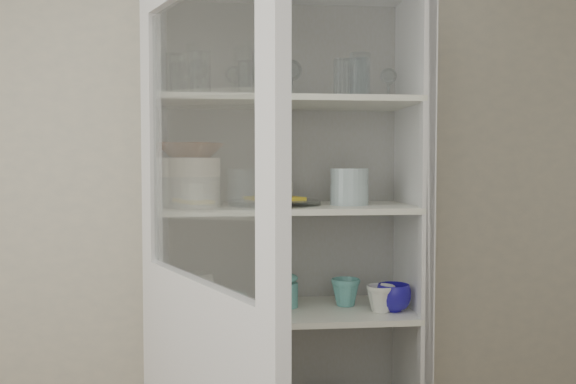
% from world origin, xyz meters
% --- Properties ---
extents(wall_back, '(3.60, 0.02, 2.60)m').
position_xyz_m(wall_back, '(0.00, 1.50, 1.30)').
color(wall_back, '#B9B4A3').
rests_on(wall_back, ground).
extents(pantry_cabinet, '(1.00, 0.45, 2.10)m').
position_xyz_m(pantry_cabinet, '(0.20, 1.34, 0.94)').
color(pantry_cabinet, silver).
rests_on(pantry_cabinet, floor).
extents(cupboard_door, '(0.42, 0.83, 2.00)m').
position_xyz_m(cupboard_door, '(-0.11, 0.64, 0.87)').
color(cupboard_door, silver).
rests_on(cupboard_door, floor).
extents(tumbler_0, '(0.08, 0.08, 0.14)m').
position_xyz_m(tumbler_0, '(-0.21, 1.16, 1.73)').
color(tumbler_0, silver).
rests_on(tumbler_0, shelf_glass).
extents(tumbler_1, '(0.08, 0.08, 0.15)m').
position_xyz_m(tumbler_1, '(-0.12, 1.14, 1.74)').
color(tumbler_1, silver).
rests_on(tumbler_1, shelf_glass).
extents(tumbler_2, '(0.08, 0.08, 0.15)m').
position_xyz_m(tumbler_2, '(0.10, 1.12, 1.74)').
color(tumbler_2, silver).
rests_on(tumbler_2, shelf_glass).
extents(tumbler_3, '(0.07, 0.07, 0.12)m').
position_xyz_m(tumbler_3, '(0.10, 1.12, 1.72)').
color(tumbler_3, silver).
rests_on(tumbler_3, shelf_glass).
extents(tumbler_4, '(0.08, 0.08, 0.13)m').
position_xyz_m(tumbler_4, '(0.38, 1.12, 1.73)').
color(tumbler_4, silver).
rests_on(tumbler_4, shelf_glass).
extents(tumbler_5, '(0.09, 0.09, 0.15)m').
position_xyz_m(tumbler_5, '(0.44, 1.11, 1.74)').
color(tumbler_5, silver).
rests_on(tumbler_5, shelf_glass).
extents(tumbler_6, '(0.08, 0.08, 0.13)m').
position_xyz_m(tumbler_6, '(0.44, 1.12, 1.73)').
color(tumbler_6, silver).
rests_on(tumbler_6, shelf_glass).
extents(tumbler_7, '(0.08, 0.08, 0.13)m').
position_xyz_m(tumbler_7, '(-0.21, 1.28, 1.73)').
color(tumbler_7, silver).
rests_on(tumbler_7, shelf_glass).
extents(tumbler_8, '(0.09, 0.09, 0.14)m').
position_xyz_m(tumbler_8, '(0.05, 1.29, 1.73)').
color(tumbler_8, silver).
rests_on(tumbler_8, shelf_glass).
extents(tumbler_9, '(0.06, 0.06, 0.12)m').
position_xyz_m(tumbler_9, '(0.12, 1.29, 1.72)').
color(tumbler_9, silver).
rests_on(tumbler_9, shelf_glass).
extents(tumbler_10, '(0.07, 0.07, 0.14)m').
position_xyz_m(tumbler_10, '(0.18, 1.26, 1.73)').
color(tumbler_10, silver).
rests_on(tumbler_10, shelf_glass).
extents(tumbler_11, '(0.09, 0.09, 0.16)m').
position_xyz_m(tumbler_11, '(0.45, 1.27, 1.74)').
color(tumbler_11, silver).
rests_on(tumbler_11, shelf_glass).
extents(goblet_0, '(0.08, 0.08, 0.19)m').
position_xyz_m(goblet_0, '(-0.14, 1.40, 1.75)').
color(goblet_0, silver).
rests_on(goblet_0, shelf_glass).
extents(goblet_1, '(0.07, 0.07, 0.16)m').
position_xyz_m(goblet_1, '(-0.00, 1.40, 1.74)').
color(goblet_1, silver).
rests_on(goblet_1, shelf_glass).
extents(goblet_2, '(0.08, 0.08, 0.19)m').
position_xyz_m(goblet_2, '(0.23, 1.40, 1.75)').
color(goblet_2, silver).
rests_on(goblet_2, shelf_glass).
extents(goblet_3, '(0.07, 0.07, 0.15)m').
position_xyz_m(goblet_3, '(0.61, 1.35, 1.74)').
color(goblet_3, silver).
rests_on(goblet_3, shelf_glass).
extents(plate_stack_front, '(0.22, 0.22, 0.11)m').
position_xyz_m(plate_stack_front, '(-0.16, 1.21, 1.32)').
color(plate_stack_front, silver).
rests_on(plate_stack_front, shelf_plates).
extents(plate_stack_back, '(0.19, 0.19, 0.11)m').
position_xyz_m(plate_stack_back, '(-0.21, 1.39, 1.32)').
color(plate_stack_back, silver).
rests_on(plate_stack_back, shelf_plates).
extents(cream_bowl, '(0.25, 0.25, 0.07)m').
position_xyz_m(cream_bowl, '(-0.16, 1.21, 1.41)').
color(cream_bowl, white).
rests_on(cream_bowl, plate_stack_front).
extents(terracotta_bowl, '(0.30, 0.30, 0.05)m').
position_xyz_m(terracotta_bowl, '(-0.16, 1.21, 1.47)').
color(terracotta_bowl, brown).
rests_on(terracotta_bowl, cream_bowl).
extents(glass_platter, '(0.36, 0.36, 0.02)m').
position_xyz_m(glass_platter, '(0.15, 1.27, 1.27)').
color(glass_platter, silver).
rests_on(glass_platter, shelf_plates).
extents(yellow_trivet, '(0.23, 0.23, 0.01)m').
position_xyz_m(yellow_trivet, '(0.15, 1.27, 1.29)').
color(yellow_trivet, yellow).
rests_on(yellow_trivet, glass_platter).
extents(white_ramekin, '(0.18, 0.18, 0.06)m').
position_xyz_m(white_ramekin, '(0.15, 1.27, 1.32)').
color(white_ramekin, silver).
rests_on(white_ramekin, yellow_trivet).
extents(grey_bowl_stack, '(0.14, 0.14, 0.14)m').
position_xyz_m(grey_bowl_stack, '(0.43, 1.25, 1.33)').
color(grey_bowl_stack, '#AEC2C2').
rests_on(grey_bowl_stack, shelf_plates).
extents(mug_blue, '(0.16, 0.16, 0.10)m').
position_xyz_m(mug_blue, '(0.59, 1.19, 0.91)').
color(mug_blue, navy).
rests_on(mug_blue, shelf_mugs).
extents(mug_teal, '(0.13, 0.13, 0.11)m').
position_xyz_m(mug_teal, '(0.43, 1.29, 0.91)').
color(mug_teal, teal).
rests_on(mug_teal, shelf_mugs).
extents(mug_white, '(0.12, 0.12, 0.10)m').
position_xyz_m(mug_white, '(0.54, 1.18, 0.91)').
color(mug_white, silver).
rests_on(mug_white, shelf_mugs).
extents(teal_jar, '(0.09, 0.09, 0.11)m').
position_xyz_m(teal_jar, '(0.19, 1.30, 0.92)').
color(teal_jar, teal).
rests_on(teal_jar, shelf_mugs).
extents(measuring_cups, '(0.10, 0.10, 0.04)m').
position_xyz_m(measuring_cups, '(0.02, 1.22, 0.88)').
color(measuring_cups, '#AFAFB2').
rests_on(measuring_cups, shelf_mugs).
extents(white_canister, '(0.13, 0.13, 0.13)m').
position_xyz_m(white_canister, '(-0.14, 1.33, 0.93)').
color(white_canister, silver).
rests_on(white_canister, shelf_mugs).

